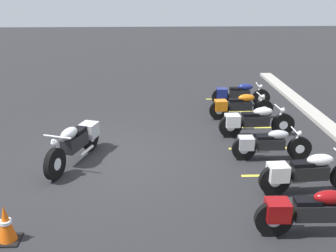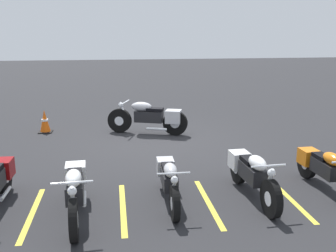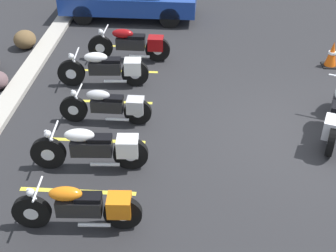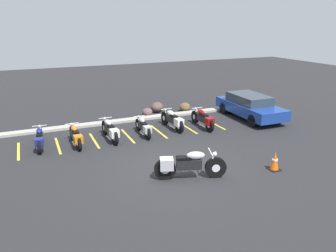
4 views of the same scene
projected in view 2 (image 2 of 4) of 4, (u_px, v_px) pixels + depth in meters
ground at (156, 141)px, 11.14m from camera, size 60.00×60.00×0.00m
motorcycle_silver_featured at (151, 117)px, 11.74m from camera, size 2.37×1.07×0.97m
parked_bike_1 at (324, 168)px, 7.70m from camera, size 0.59×2.09×0.82m
parked_bike_2 at (251, 173)px, 7.39m from camera, size 0.62×2.20×0.87m
parked_bike_3 at (169, 179)px, 7.20m from camera, size 0.56×1.99×0.78m
parked_bike_4 at (75, 188)px, 6.65m from camera, size 0.62×2.23×0.88m
traffic_cone at (45, 122)px, 11.98m from camera, size 0.40×0.40×0.70m
stall_line_2 at (289, 198)px, 7.39m from camera, size 0.10×2.10×0.00m
stall_line_3 at (208, 203)px, 7.18m from camera, size 0.10×2.10×0.00m
stall_line_4 at (123, 208)px, 6.97m from camera, size 0.10×2.10×0.00m
stall_line_5 at (32, 213)px, 6.77m from camera, size 0.10×2.10×0.00m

